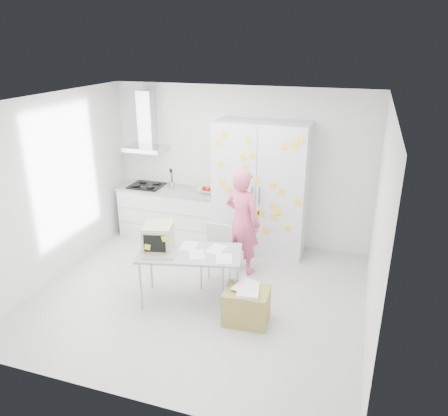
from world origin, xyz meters
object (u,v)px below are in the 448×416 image
(desk, at_px, (170,244))
(chair, at_px, (217,252))
(cardboard_box, at_px, (246,305))
(person, at_px, (242,222))

(desk, distance_m, chair, 0.80)
(desk, bearing_deg, cardboard_box, -23.52)
(cardboard_box, bearing_deg, person, 108.54)
(desk, relative_size, chair, 1.65)
(person, height_order, desk, person)
(person, distance_m, cardboard_box, 1.45)
(desk, height_order, chair, desk)
(person, relative_size, desk, 1.11)
(person, height_order, chair, person)
(chair, distance_m, cardboard_box, 1.05)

